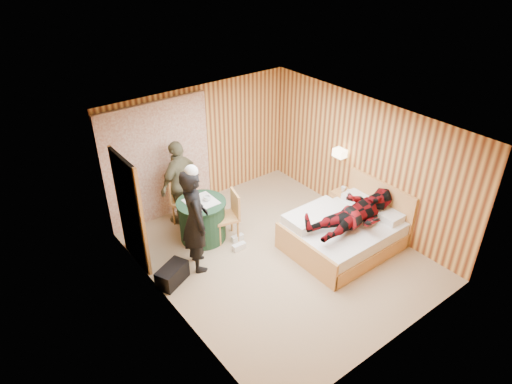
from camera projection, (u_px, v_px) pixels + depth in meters
floor at (277, 255)px, 8.24m from camera, size 4.20×5.00×0.01m
ceiling at (281, 126)px, 6.96m from camera, size 4.20×5.00×0.01m
wall_back at (200, 145)px, 9.30m from camera, size 4.20×0.02×2.50m
wall_left at (166, 242)px, 6.50m from camera, size 0.02×5.00×2.50m
wall_right at (363, 161)px, 8.69m from camera, size 0.02×5.00×2.50m
curtain at (158, 162)px, 8.76m from camera, size 2.20×0.08×2.40m
doorway at (130, 212)px, 7.59m from camera, size 0.06×0.90×2.05m
wall_lamp at (340, 153)px, 8.88m from camera, size 0.26×0.24×0.16m
bed at (343, 232)px, 8.32m from camera, size 1.97×1.52×1.04m
nightstand at (346, 205)px, 9.14m from camera, size 0.43×0.58×0.56m
round_table at (202, 220)px, 8.48m from camera, size 0.91×0.91×0.81m
chair_far at (181, 198)px, 8.88m from camera, size 0.55×0.55×0.93m
chair_near at (230, 212)px, 8.42m from camera, size 0.54×0.54×0.97m
duffel_bag at (172, 275)px, 7.54m from camera, size 0.64×0.51×0.32m
sneaker_left at (237, 238)px, 8.59m from camera, size 0.24×0.11×0.11m
sneaker_right at (239, 247)px, 8.35m from camera, size 0.26×0.11×0.11m
woman_standing at (195, 220)px, 7.52m from camera, size 0.63×0.79×1.88m
man_at_table at (180, 182)px, 8.77m from camera, size 1.09×0.75×1.72m
man_on_bed at (357, 207)px, 7.84m from camera, size 0.86×0.67×1.77m
book_lower at (350, 194)px, 8.96m from camera, size 0.23×0.27×0.02m
book_upper at (350, 193)px, 8.95m from camera, size 0.22×0.26×0.02m
cup_nightstand at (343, 189)px, 9.07m from camera, size 0.12×0.12×0.09m
cup_table at (207, 198)px, 8.27m from camera, size 0.14×0.14×0.10m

